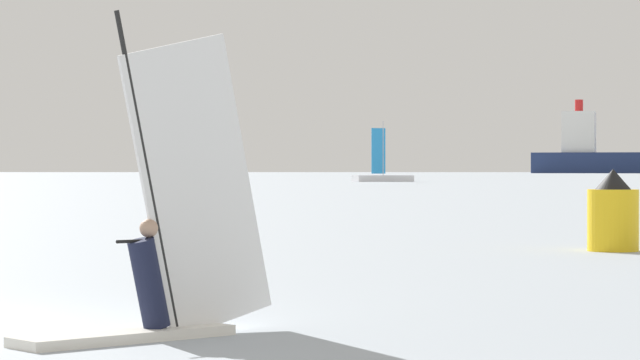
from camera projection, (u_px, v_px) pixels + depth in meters
windsurfer at (161, 256)px, 17.84m from camera, size 2.56×2.99×3.89m
channel_buoy at (613, 215)px, 36.70m from camera, size 1.24×1.24×2.00m
small_sailboat at (383, 177)px, 240.57m from camera, size 9.75×7.44×9.66m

